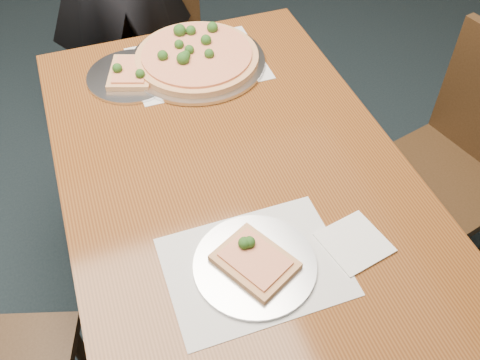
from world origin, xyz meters
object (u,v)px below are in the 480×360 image
object	(u,v)px
chair_far	(157,34)
chair_right	(459,159)
pizza_pan	(197,57)
slice_plate_far	(131,74)
dining_table	(240,203)
slice_plate_near	(255,263)

from	to	relation	value
chair_far	chair_right	distance (m)	1.32
chair_right	pizza_pan	world-z (taller)	chair_right
chair_right	pizza_pan	size ratio (longest dim) A/B	2.07
chair_right	slice_plate_far	size ratio (longest dim) A/B	3.25
dining_table	pizza_pan	bearing A→B (deg)	85.65
pizza_pan	slice_plate_far	size ratio (longest dim) A/B	1.57
chair_right	slice_plate_near	size ratio (longest dim) A/B	3.25
chair_right	pizza_pan	distance (m)	0.93
dining_table	chair_far	world-z (taller)	chair_far
slice_plate_near	slice_plate_far	xyz separation A→B (m)	(-0.12, 0.79, -0.00)
chair_right	dining_table	bearing A→B (deg)	-100.18
dining_table	slice_plate_far	world-z (taller)	slice_plate_far
slice_plate_near	slice_plate_far	bearing A→B (deg)	98.51
dining_table	chair_right	bearing A→B (deg)	3.36
slice_plate_near	pizza_pan	bearing A→B (deg)	82.96
chair_far	slice_plate_near	xyz separation A→B (m)	(-0.08, -1.38, 0.25)
chair_far	chair_right	bearing A→B (deg)	-50.04
pizza_pan	slice_plate_near	xyz separation A→B (m)	(-0.10, -0.79, -0.01)
slice_plate_far	slice_plate_near	bearing A→B (deg)	-81.49
chair_right	slice_plate_near	distance (m)	0.93
chair_far	chair_right	xyz separation A→B (m)	(0.77, -1.07, 0.00)
chair_right	pizza_pan	bearing A→B (deg)	-136.62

